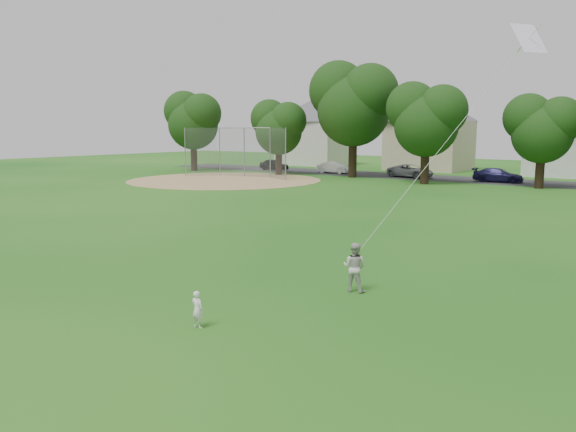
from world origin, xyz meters
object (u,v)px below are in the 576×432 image
Objects in this scene: baseball_backstop at (242,152)px; older_boy at (354,267)px; toddler at (197,309)px; kite at (437,154)px.

older_boy is at bearing -44.02° from baseball_backstop.
toddler is 7.68m from kite.
kite is 41.35m from baseball_backstop.
kite is (3.45, 5.85, 3.59)m from toddler.
toddler is 0.63× the size of older_boy.
kite reaches higher than older_boy.
older_boy is at bearing -110.33° from toddler.
baseball_backstop is at bearing -52.53° from older_boy.
older_boy is at bearing -154.94° from kite.
toddler is 5.14m from older_boy.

